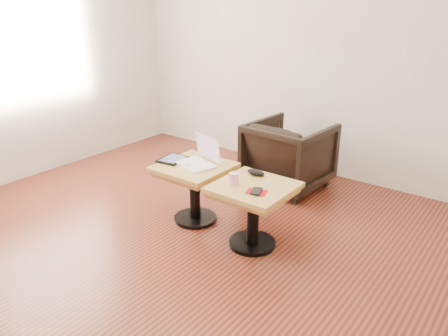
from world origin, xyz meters
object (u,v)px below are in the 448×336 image
Objects in this scene: side_table_right at (253,201)px; laptop at (199,159)px; side_table_left at (194,179)px; striped_cup at (234,179)px; armchair at (289,155)px.

laptop is (-0.62, 0.09, 0.18)m from side_table_right.
side_table_left is 5.94× the size of striped_cup.
armchair reaches higher than side_table_left.
striped_cup is at bearing -14.36° from side_table_left.
side_table_right is 5.93× the size of striped_cup.
armchair is at bearing 106.74° from side_table_right.
armchair is (0.29, 1.15, -0.04)m from side_table_left.
striped_cup is (-0.12, -0.09, 0.18)m from side_table_right.
side_table_left is 1.44× the size of laptop.
side_table_left is 0.19m from laptop.
armchair reaches higher than side_table_right.
side_table_right is at bearing 8.21° from laptop.
side_table_left is 1.19m from armchair.
striped_cup is 0.13× the size of armchair.
laptop is (0.02, 0.04, 0.18)m from side_table_left.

